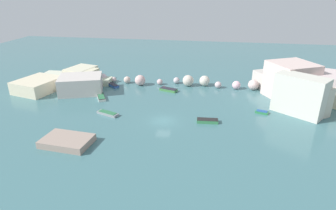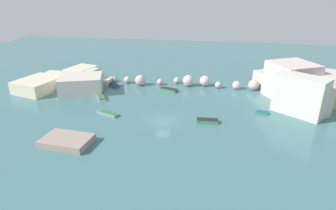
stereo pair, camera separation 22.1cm
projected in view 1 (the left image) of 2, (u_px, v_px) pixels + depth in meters
The scene contains 12 objects.
cove_water at pixel (163, 121), 49.46m from camera, with size 160.00×160.00×0.00m, color #437278.
cliff_headland_left at pixel (69, 81), 65.46m from camera, with size 20.22×18.00×3.72m.
cliff_headland_right at pixel (308, 87), 56.97m from camera, with size 21.89×22.81×7.45m.
rock_breakwater at pixel (181, 81), 66.60m from camera, with size 37.93×4.83×2.58m.
stone_dock at pixel (67, 141), 41.96m from camera, with size 7.10×4.65×1.05m, color #A28B7D.
channel_buoy at pixel (164, 87), 65.29m from camera, with size 0.52×0.52×0.52m, color red.
moored_boat_0 at pixel (168, 90), 63.57m from camera, with size 4.20×2.75×0.61m.
moored_boat_1 at pixel (207, 121), 48.82m from camera, with size 3.72×1.59×0.61m.
moored_boat_2 at pixel (108, 113), 51.78m from camera, with size 4.42×2.69×0.53m.
moored_boat_3 at pixel (113, 85), 66.56m from camera, with size 3.45×3.13×0.55m.
moored_boat_4 at pixel (262, 112), 52.39m from camera, with size 2.49×1.77×0.47m.
moored_boat_5 at pixel (101, 97), 59.36m from camera, with size 3.33×4.55×0.54m.
Camera 1 is at (8.40, -43.77, 21.65)m, focal length 30.32 mm.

